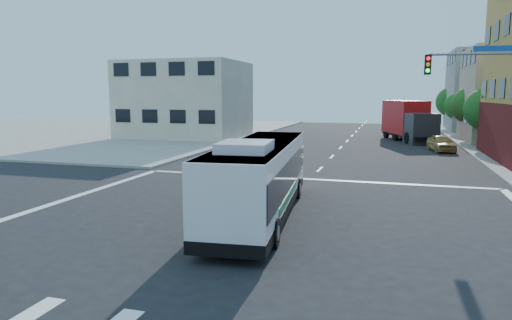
% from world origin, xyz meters
% --- Properties ---
extents(ground, '(120.00, 120.00, 0.00)m').
position_xyz_m(ground, '(0.00, 0.00, 0.00)').
color(ground, black).
rests_on(ground, ground).
extents(sidewalk_nw, '(50.00, 50.00, 0.15)m').
position_xyz_m(sidewalk_nw, '(-35.00, 35.00, 0.07)').
color(sidewalk_nw, gray).
rests_on(sidewalk_nw, ground).
extents(building_east_far, '(12.06, 10.06, 10.00)m').
position_xyz_m(building_east_far, '(16.98, 47.98, 5.01)').
color(building_east_far, '#9D9D98').
rests_on(building_east_far, ground).
extents(building_west, '(12.06, 10.06, 8.00)m').
position_xyz_m(building_west, '(-17.02, 29.98, 4.01)').
color(building_west, beige).
rests_on(building_west, ground).
extents(signal_mast_ne, '(7.91, 1.13, 8.07)m').
position_xyz_m(signal_mast_ne, '(9.08, 10.62, 4.98)').
color(signal_mast_ne, slate).
rests_on(signal_mast_ne, ground).
extents(street_tree_a, '(3.60, 3.60, 5.53)m').
position_xyz_m(street_tree_a, '(11.90, 27.92, 3.59)').
color(street_tree_a, '#3C2315').
rests_on(street_tree_a, ground).
extents(street_tree_b, '(3.80, 3.80, 5.79)m').
position_xyz_m(street_tree_b, '(11.90, 35.92, 3.75)').
color(street_tree_b, '#3C2315').
rests_on(street_tree_b, ground).
extents(street_tree_c, '(3.40, 3.40, 5.29)m').
position_xyz_m(street_tree_c, '(11.90, 43.92, 3.46)').
color(street_tree_c, '#3C2315').
rests_on(street_tree_c, ground).
extents(street_tree_d, '(4.00, 4.00, 6.03)m').
position_xyz_m(street_tree_d, '(11.90, 51.92, 3.88)').
color(street_tree_d, '#3C2315').
rests_on(street_tree_d, ground).
extents(transit_bus, '(3.25, 10.75, 3.13)m').
position_xyz_m(transit_bus, '(-0.50, 1.31, 1.53)').
color(transit_bus, black).
rests_on(transit_bus, ground).
extents(box_truck, '(5.39, 9.19, 3.98)m').
position_xyz_m(box_truck, '(5.79, 33.06, 1.93)').
color(box_truck, '#29292E').
rests_on(box_truck, ground).
extents(parked_car, '(2.30, 4.22, 1.36)m').
position_xyz_m(parked_car, '(8.12, 24.89, 0.68)').
color(parked_car, '#B79047').
rests_on(parked_car, ground).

